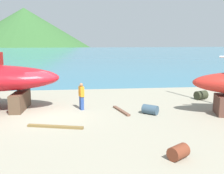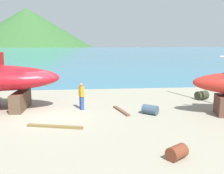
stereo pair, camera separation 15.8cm
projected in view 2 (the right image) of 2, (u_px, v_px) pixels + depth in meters
name	position (u px, v px, depth m)	size (l,w,h in m)	color
ground_plane	(38.00, 133.00, 13.34)	(43.50, 43.50, 0.00)	gray
sea_water	(75.00, 55.00, 64.99)	(167.23, 83.85, 0.01)	teal
headland_hill	(28.00, 45.00, 137.95)	(118.98, 118.98, 35.57)	#325F2D
worker	(82.00, 96.00, 17.48)	(0.37, 0.49, 1.71)	#29458A
barrel_tipped_left	(150.00, 110.00, 16.54)	(0.56, 0.56, 0.90)	#374E61
barrel_tipped_center	(202.00, 95.00, 20.29)	(0.64, 0.64, 0.87)	#2D3120
barrel_by_slipway	(177.00, 152.00, 10.52)	(0.55, 0.55, 0.78)	brown
timber_long_aft	(55.00, 126.00, 14.19)	(2.95, 0.22, 0.11)	brown
timber_short_cross	(121.00, 111.00, 17.12)	(2.23, 0.21, 0.11)	brown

